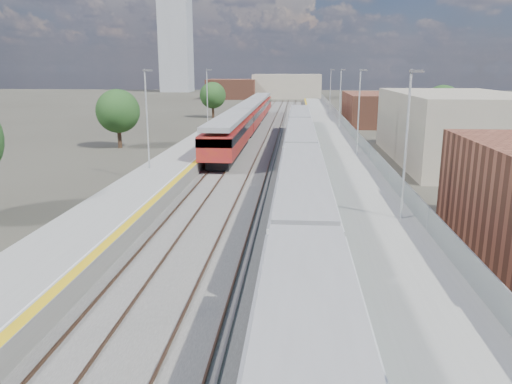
# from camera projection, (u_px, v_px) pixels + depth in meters

# --- Properties ---
(ground) EXTENTS (320.00, 320.00, 0.00)m
(ground) POSITION_uv_depth(u_px,v_px,m) (286.00, 150.00, 53.64)
(ground) COLOR #47443A
(ground) RESTS_ON ground
(ballast_bed) EXTENTS (10.50, 155.00, 0.06)m
(ballast_bed) POSITION_uv_depth(u_px,v_px,m) (266.00, 146.00, 56.23)
(ballast_bed) COLOR #565451
(ballast_bed) RESTS_ON ground
(tracks) EXTENTS (8.96, 160.00, 0.17)m
(tracks) POSITION_uv_depth(u_px,v_px,m) (272.00, 144.00, 57.78)
(tracks) COLOR #4C3323
(tracks) RESTS_ON ground
(platform_right) EXTENTS (4.70, 155.00, 8.52)m
(platform_right) POSITION_uv_depth(u_px,v_px,m) (334.00, 143.00, 55.50)
(platform_right) COLOR slate
(platform_right) RESTS_ON ground
(platform_left) EXTENTS (4.30, 155.00, 8.52)m
(platform_left) POSITION_uv_depth(u_px,v_px,m) (207.00, 141.00, 56.64)
(platform_left) COLOR slate
(platform_left) RESTS_ON ground
(buildings) EXTENTS (72.00, 185.50, 40.00)m
(buildings) POSITION_uv_depth(u_px,v_px,m) (228.00, 61.00, 138.23)
(buildings) COLOR brown
(buildings) RESTS_ON ground
(green_train) EXTENTS (2.69, 75.00, 2.96)m
(green_train) POSITION_uv_depth(u_px,v_px,m) (301.00, 164.00, 34.76)
(green_train) COLOR black
(green_train) RESTS_ON ground
(red_train) EXTENTS (3.01, 60.99, 3.80)m
(red_train) POSITION_uv_depth(u_px,v_px,m) (249.00, 115.00, 69.70)
(red_train) COLOR black
(red_train) RESTS_ON ground
(tree_b) EXTENTS (4.74, 4.74, 6.43)m
(tree_b) POSITION_uv_depth(u_px,v_px,m) (118.00, 111.00, 54.38)
(tree_b) COLOR #382619
(tree_b) RESTS_ON ground
(tree_c) EXTENTS (4.64, 4.64, 6.29)m
(tree_c) POSITION_uv_depth(u_px,v_px,m) (213.00, 95.00, 88.69)
(tree_c) COLOR #382619
(tree_c) RESTS_ON ground
(tree_d) EXTENTS (4.87, 4.87, 6.60)m
(tree_d) POSITION_uv_depth(u_px,v_px,m) (442.00, 105.00, 62.90)
(tree_d) COLOR #382619
(tree_d) RESTS_ON ground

